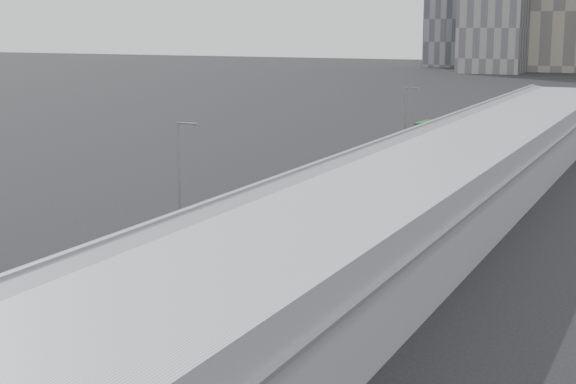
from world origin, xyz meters
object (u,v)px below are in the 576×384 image
Objects in this scene: bus_7 at (455,136)px; bus_9 at (496,117)px; bus_6 at (433,146)px; bus_8 at (484,126)px; street_lamp_near at (181,173)px; bus_2 at (224,242)px; bus_3 at (307,205)px; bus_1 at (108,299)px; street_lamp_far at (407,112)px; bus_5 at (403,161)px; bus_4 at (357,182)px; shipping_container at (428,129)px; suv at (459,122)px.

bus_7 is 1.05× the size of bus_9.
bus_8 is (0.49, 27.58, -0.17)m from bus_6.
bus_6 is 51.79m from street_lamp_near.
bus_6 is (0.13, 55.81, 0.13)m from bus_2.
bus_3 is 1.12× the size of bus_8.
bus_1 is 0.90× the size of bus_7.
bus_9 is at bearing 77.75° from street_lamp_far.
bus_9 is (-0.69, 12.75, 0.10)m from bus_8.
bus_2 is 66.26m from street_lamp_far.
bus_3 is at bearing -93.50° from bus_8.
bus_6 is (-0.37, 13.75, -0.03)m from bus_5.
bus_4 is 2.35× the size of shipping_container.
bus_2 is at bearing 87.72° from bus_1.
street_lamp_far is (-6.65, 65.84, 3.40)m from bus_2.
street_lamp_near reaches higher than bus_5.
bus_9 is at bearing 95.01° from bus_2.
street_lamp_near is 1.14× the size of street_lamp_far.
bus_5 reaches higher than bus_3.
bus_6 is at bearing -93.45° from bus_9.
bus_5 is 41.33m from bus_8.
street_lamp_near is (-7.06, -78.81, 4.05)m from bus_8.
bus_5 is 2.53× the size of shipping_container.
bus_7 is 7.66m from street_lamp_far.
bus_6 is at bearing -82.95° from suv.
street_lamp_far reaches higher than bus_7.
bus_5 reaches higher than suv.
bus_4 is 0.98× the size of bus_9.
shipping_container is 0.93× the size of suv.
bus_3 is 1.01× the size of bus_6.
street_lamp_near reaches higher than bus_4.
bus_9 is (-0.57, 54.09, -0.10)m from bus_5.
bus_3 is at bearing -88.04° from bus_4.
bus_4 is 0.93× the size of bus_5.
street_lamp_far is at bearing -115.93° from bus_8.
bus_7 is (-0.00, 11.48, 0.01)m from bus_6.
suv is (1.19, 14.65, -0.34)m from shipping_container.
street_lamp_far is (-6.91, 38.52, 3.36)m from bus_4.
street_lamp_far is (-7.15, 23.78, 3.24)m from bus_5.
bus_2 is at bearing -84.23° from street_lamp_far.
suv is at bearing -153.50° from bus_9.
bus_1 reaches higher than suv.
bus_7 is at bearing -52.25° from shipping_container.
bus_7 is 1.43× the size of street_lamp_near.
bus_6 is at bearing 91.02° from bus_4.
bus_3 reaches higher than suv.
street_lamp_far reaches higher than suv.
suv is at bearing 89.45° from bus_1.
bus_6 is 0.99× the size of bus_7.
bus_8 is at bearing 90.39° from bus_4.
bus_9 is 2.23× the size of suv.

